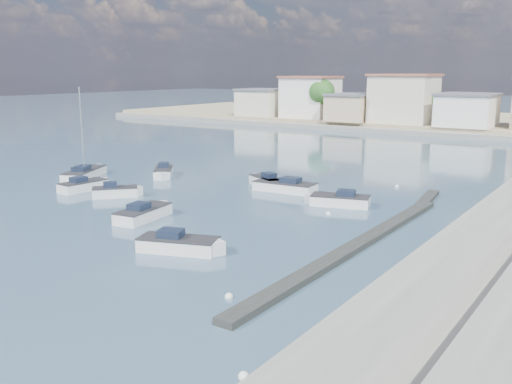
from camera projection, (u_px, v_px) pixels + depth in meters
ground at (414, 167)px, 61.81m from camera, size 400.00×400.00×0.00m
breakwater at (373, 235)px, 35.92m from camera, size 2.00×31.02×0.35m
far_shore_land at (511, 124)px, 103.62m from camera, size 160.00×40.00×1.40m
far_shore_quay at (483, 137)px, 86.74m from camera, size 160.00×2.50×0.80m
motorboat_a at (145, 213)px, 40.42m from camera, size 2.57×5.31×1.48m
motorboat_b at (118, 192)px, 47.40m from camera, size 3.56×3.70×1.48m
motorboat_c at (282, 187)px, 49.67m from camera, size 6.14×2.52×1.48m
motorboat_d at (337, 201)px, 44.31m from camera, size 5.12×3.08×1.48m
motorboat_e at (85, 186)px, 50.05m from camera, size 1.98×4.81×1.48m
motorboat_f at (266, 181)px, 52.08m from camera, size 4.46×3.42×1.48m
motorboat_g at (163, 173)px, 56.43m from camera, size 3.98×4.40×1.48m
motorboat_h at (183, 245)px, 33.01m from camera, size 5.18×3.32×1.48m
sailboat at (86, 173)px, 56.09m from camera, size 4.56×6.57×9.00m
mooring_buoys at (398, 227)px, 38.19m from camera, size 11.47×41.42×0.39m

